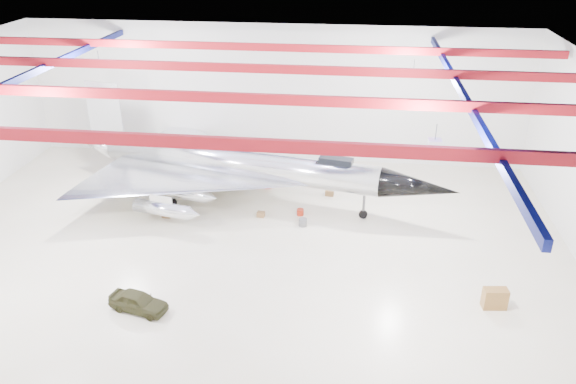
# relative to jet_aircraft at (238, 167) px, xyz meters

# --- Properties ---
(floor) EXTENTS (40.00, 40.00, 0.00)m
(floor) POSITION_rel_jet_aircraft_xyz_m (1.35, -6.89, -2.51)
(floor) COLOR beige
(floor) RESTS_ON ground
(wall_back) EXTENTS (40.00, 0.00, 40.00)m
(wall_back) POSITION_rel_jet_aircraft_xyz_m (1.35, 8.11, 2.99)
(wall_back) COLOR silver
(wall_back) RESTS_ON floor
(ceiling) EXTENTS (40.00, 40.00, 0.00)m
(ceiling) POSITION_rel_jet_aircraft_xyz_m (1.35, -6.89, 8.49)
(ceiling) COLOR #0A0F38
(ceiling) RESTS_ON wall_back
(ceiling_structure) EXTENTS (39.50, 29.50, 1.08)m
(ceiling_structure) POSITION_rel_jet_aircraft_xyz_m (1.35, -6.89, 7.82)
(ceiling_structure) COLOR maroon
(ceiling_structure) RESTS_ON ceiling
(jet_aircraft) EXTENTS (27.82, 18.85, 7.64)m
(jet_aircraft) POSITION_rel_jet_aircraft_xyz_m (0.00, 0.00, 0.00)
(jet_aircraft) COLOR silver
(jet_aircraft) RESTS_ON floor
(jeep) EXTENTS (3.31, 1.95, 1.06)m
(jeep) POSITION_rel_jet_aircraft_xyz_m (-2.46, -13.23, -1.98)
(jeep) COLOR #333319
(jeep) RESTS_ON floor
(desk) EXTENTS (1.28, 0.75, 1.12)m
(desk) POSITION_rel_jet_aircraft_xyz_m (15.61, -10.71, -1.95)
(desk) COLOR brown
(desk) RESTS_ON floor
(crate_ply) EXTENTS (0.63, 0.52, 0.41)m
(crate_ply) POSITION_rel_jet_aircraft_xyz_m (-4.26, -3.30, -2.30)
(crate_ply) COLOR olive
(crate_ply) RESTS_ON floor
(toolbox_red) EXTENTS (0.58, 0.53, 0.33)m
(toolbox_red) POSITION_rel_jet_aircraft_xyz_m (1.76, 2.07, -2.34)
(toolbox_red) COLOR #AA2511
(toolbox_red) RESTS_ON floor
(engine_drum) EXTENTS (0.72, 0.72, 0.49)m
(engine_drum) POSITION_rel_jet_aircraft_xyz_m (4.96, -3.36, -2.26)
(engine_drum) COLOR #59595B
(engine_drum) RESTS_ON floor
(parts_bin) EXTENTS (0.65, 0.54, 0.42)m
(parts_bin) POSITION_rel_jet_aircraft_xyz_m (6.44, 1.38, -2.30)
(parts_bin) COLOR olive
(parts_bin) RESTS_ON floor
(crate_small) EXTENTS (0.47, 0.40, 0.29)m
(crate_small) POSITION_rel_jet_aircraft_xyz_m (-6.49, 0.67, -2.36)
(crate_small) COLOR #59595B
(crate_small) RESTS_ON floor
(tool_chest) EXTENTS (0.50, 0.50, 0.43)m
(tool_chest) POSITION_rel_jet_aircraft_xyz_m (4.64, -1.89, -2.29)
(tool_chest) COLOR #AA2511
(tool_chest) RESTS_ON floor
(oil_barrel) EXTENTS (0.53, 0.44, 0.35)m
(oil_barrel) POSITION_rel_jet_aircraft_xyz_m (2.02, -2.48, -2.33)
(oil_barrel) COLOR olive
(oil_barrel) RESTS_ON floor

